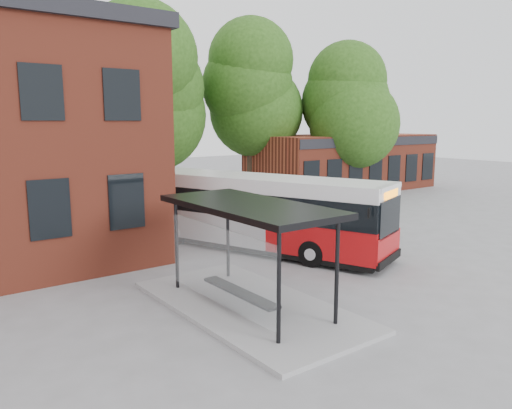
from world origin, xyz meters
TOP-DOWN VIEW (x-y plane):
  - ground at (0.00, 0.00)m, footprint 100.00×100.00m
  - shop_row at (15.00, 14.00)m, footprint 14.00×6.20m
  - bus_shelter at (-4.50, -1.00)m, footprint 3.60×7.00m
  - bike_rail at (9.28, 10.00)m, footprint 5.20×0.10m
  - tree_0 at (-6.00, 16.00)m, footprint 7.92×7.92m
  - tree_1 at (1.00, 17.00)m, footprint 7.92×7.92m
  - tree_2 at (8.00, 16.00)m, footprint 7.92×7.92m
  - tree_3 at (13.00, 12.00)m, footprint 7.04×7.04m
  - city_bus at (-0.65, 4.24)m, footprint 6.26×11.50m
  - bicycle_0 at (6.83, 9.31)m, footprint 1.92×1.22m
  - bicycle_1 at (7.40, 10.74)m, footprint 1.80×1.12m
  - bicycle_2 at (8.19, 10.49)m, footprint 1.98×1.23m
  - bicycle_3 at (8.79, 10.52)m, footprint 1.74×1.10m
  - bicycle_4 at (9.08, 10.58)m, footprint 1.63×1.09m
  - bicycle_5 at (10.03, 10.75)m, footprint 1.76×0.67m
  - bicycle_6 at (10.43, 10.92)m, footprint 1.81×0.77m
  - bicycle_7 at (11.05, 10.08)m, footprint 1.93×1.16m

SIDE VIEW (x-z plane):
  - ground at x=0.00m, z-range 0.00..0.00m
  - bike_rail at x=9.28m, z-range 0.00..0.38m
  - bicycle_4 at x=9.08m, z-range 0.00..0.81m
  - bicycle_6 at x=10.43m, z-range 0.00..0.93m
  - bicycle_0 at x=6.83m, z-range 0.00..0.95m
  - bicycle_2 at x=8.19m, z-range 0.00..0.98m
  - bicycle_3 at x=8.79m, z-range 0.00..1.02m
  - bicycle_5 at x=10.03m, z-range 0.00..1.03m
  - bicycle_1 at x=7.40m, z-range 0.00..1.05m
  - bicycle_7 at x=11.05m, z-range 0.00..1.12m
  - city_bus at x=-0.65m, z-range 0.00..2.89m
  - bus_shelter at x=-4.50m, z-range 0.00..2.90m
  - shop_row at x=15.00m, z-range 0.00..4.00m
  - tree_3 at x=13.00m, z-range 0.00..9.28m
  - tree_1 at x=1.00m, z-range 0.00..10.40m
  - tree_0 at x=-6.00m, z-range 0.00..11.00m
  - tree_2 at x=8.00m, z-range 0.00..11.00m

